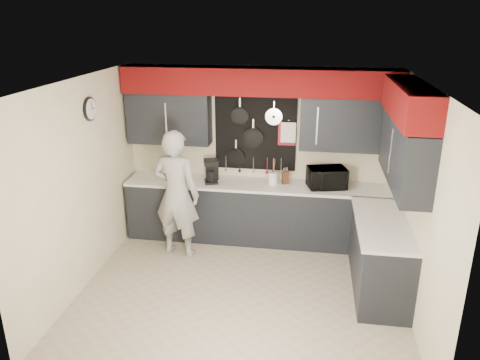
% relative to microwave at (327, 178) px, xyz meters
% --- Properties ---
extents(ground, '(4.00, 4.00, 0.00)m').
position_rel_microwave_xyz_m(ground, '(-1.03, -1.44, -1.07)').
color(ground, tan).
rests_on(ground, ground).
extents(back_wall_assembly, '(4.00, 0.36, 2.60)m').
position_rel_microwave_xyz_m(back_wall_assembly, '(-1.02, 0.16, 0.94)').
color(back_wall_assembly, '#F5E7BD').
rests_on(back_wall_assembly, ground).
extents(right_wall_assembly, '(0.36, 3.50, 2.60)m').
position_rel_microwave_xyz_m(right_wall_assembly, '(0.83, -1.18, 0.87)').
color(right_wall_assembly, '#F5E7BD').
rests_on(right_wall_assembly, ground).
extents(left_wall_assembly, '(0.05, 3.50, 2.60)m').
position_rel_microwave_xyz_m(left_wall_assembly, '(-3.02, -1.42, 0.27)').
color(left_wall_assembly, '#F5E7BD').
rests_on(left_wall_assembly, ground).
extents(base_cabinets, '(3.95, 2.20, 0.92)m').
position_rel_microwave_xyz_m(base_cabinets, '(-0.54, -0.31, -0.61)').
color(base_cabinets, black).
rests_on(base_cabinets, ground).
extents(microwave, '(0.61, 0.49, 0.30)m').
position_rel_microwave_xyz_m(microwave, '(0.00, 0.00, 0.00)').
color(microwave, black).
rests_on(microwave, base_cabinets).
extents(knife_block, '(0.11, 0.11, 0.20)m').
position_rel_microwave_xyz_m(knife_block, '(-0.60, 0.07, -0.05)').
color(knife_block, '#3D2413').
rests_on(knife_block, base_cabinets).
extents(utensil_crock, '(0.14, 0.14, 0.18)m').
position_rel_microwave_xyz_m(utensil_crock, '(-0.78, 0.03, -0.06)').
color(utensil_crock, white).
rests_on(utensil_crock, base_cabinets).
extents(coffee_maker, '(0.25, 0.29, 0.35)m').
position_rel_microwave_xyz_m(coffee_maker, '(-1.69, -0.04, 0.03)').
color(coffee_maker, black).
rests_on(coffee_maker, base_cabinets).
extents(person, '(0.74, 0.56, 1.84)m').
position_rel_microwave_xyz_m(person, '(-2.07, -0.60, -0.15)').
color(person, '#A5A5A2').
rests_on(person, ground).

